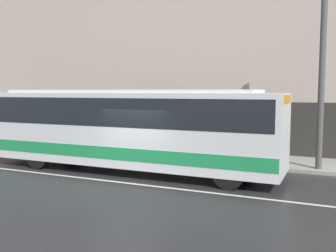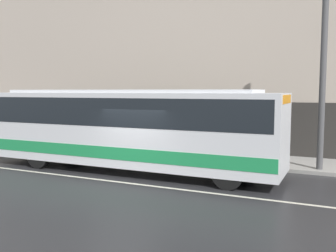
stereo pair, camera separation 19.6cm
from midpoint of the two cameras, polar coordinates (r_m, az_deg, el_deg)
name	(u,v)px [view 2 (the right image)]	position (r m, az deg, el deg)	size (l,w,h in m)	color
ground_plane	(127,183)	(13.01, -5.86, -8.64)	(60.00, 60.00, 0.00)	#262628
sidewalk	(188,155)	(17.90, 3.31, -4.51)	(60.00, 3.13, 0.14)	gray
building_facade	(201,53)	(19.33, 5.29, 11.02)	(60.00, 0.35, 10.47)	#B7A899
lane_stripe	(127,183)	(13.01, -5.86, -8.62)	(54.00, 0.14, 0.01)	beige
transit_bus	(128,125)	(14.66, -5.80, 0.08)	(11.93, 2.52, 3.19)	silver
utility_pole_near	(323,79)	(15.35, 22.86, 6.64)	(0.24, 0.24, 6.90)	#4C4C4F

